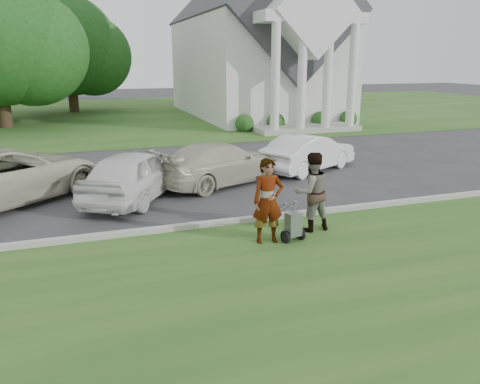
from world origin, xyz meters
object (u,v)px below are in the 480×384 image
parking_meter_near (258,194)px  car_d (309,153)px  tree_back (69,51)px  church (256,33)px  car_c (221,163)px  car_a (4,175)px  car_b (134,174)px  person_left (268,202)px  person_right (311,192)px  striping_cart (293,225)px

parking_meter_near → car_d: 6.44m
tree_back → church: bearing=-27.8°
car_c → car_d: (3.69, 0.77, -0.01)m
tree_back → car_a: bearing=-94.2°
car_b → church: bearing=-88.4°
tree_back → person_left: 31.38m
person_right → car_d: (2.91, 5.84, -0.28)m
striping_cart → car_b: car_b is taller
person_left → car_d: 7.53m
person_right → striping_cart: bearing=33.7°
person_left → car_d: (4.21, 6.24, -0.29)m
person_left → car_a: 8.17m
car_a → car_d: bearing=-125.9°
car_a → striping_cart: bearing=-170.1°
car_b → car_c: bearing=-131.7°
church → person_right: church is taller
church → car_c: size_ratio=4.96×
tree_back → car_a: (-1.87, -25.45, -3.90)m
tree_back → car_c: 26.15m
parking_meter_near → car_c: car_c is taller
car_b → person_left: bearing=150.1°
tree_back → car_a: tree_back is taller
parking_meter_near → car_a: bearing=146.3°
striping_cart → car_d: car_d is taller
striping_cart → car_b: bearing=111.9°
person_left → parking_meter_near: size_ratio=1.51×
striping_cart → person_left: person_left is taller
church → car_b: (-11.24, -19.42, -5.18)m
tree_back → parking_meter_near: size_ratio=7.38×
car_b → car_d: car_b is taller
church → person_right: (-7.46, -23.59, -4.96)m
car_d → parking_meter_near: bearing=114.6°
church → parking_meter_near: (-8.55, -22.80, -5.12)m
church → person_left: church is taller
car_a → car_b: car_a is taller
striping_cart → person_right: 1.07m
parking_meter_near → tree_back: bearing=98.5°
person_left → tree_back: bearing=105.4°
striping_cart → car_a: bearing=129.3°
church → car_c: (-8.24, -18.53, -5.23)m
church → parking_meter_near: size_ratio=18.51×
tree_back → car_b: bearing=-86.2°
person_right → parking_meter_near: size_ratio=1.50×
tree_back → parking_meter_near: tree_back is taller
tree_back → striping_cart: bearing=-81.2°
striping_cart → person_left: bearing=155.5°
parking_meter_near → car_b: car_b is taller
car_a → car_b: size_ratio=1.33×
car_d → striping_cart: bearing=123.3°
person_left → car_a: (-6.12, 5.41, -0.15)m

